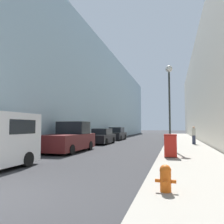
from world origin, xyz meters
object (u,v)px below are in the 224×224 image
at_px(lamppost, 169,91).
at_px(pedestrian_on_sidewalk, 194,135).
at_px(trash_bin, 171,145).
at_px(parked_sedan_far, 117,134).
at_px(fire_hydrant, 165,177).
at_px(parked_sedan_near, 102,137).
at_px(pickup_truck, 69,139).

relative_size(lamppost, pedestrian_on_sidewalk, 3.67).
height_order(trash_bin, parked_sedan_far, parked_sedan_far).
bearing_deg(trash_bin, parked_sedan_far, 113.95).
bearing_deg(pedestrian_on_sidewalk, parked_sedan_far, 143.03).
bearing_deg(parked_sedan_far, lamppost, -59.47).
bearing_deg(lamppost, pedestrian_on_sidewalk, 68.78).
xyz_separation_m(trash_bin, parked_sedan_far, (-7.03, 15.83, -0.01)).
xyz_separation_m(fire_hydrant, lamppost, (-0.06, 10.31, 3.75)).
height_order(fire_hydrant, parked_sedan_near, parked_sedan_near).
distance_m(lamppost, parked_sedan_near, 9.10).
relative_size(pickup_truck, parked_sedan_near, 1.20).
distance_m(trash_bin, parked_sedan_near, 11.36).
height_order(pickup_truck, parked_sedan_far, pickup_truck).
distance_m(fire_hydrant, lamppost, 10.97).
distance_m(trash_bin, pickup_truck, 7.21).
bearing_deg(lamppost, trash_bin, -88.79).
distance_m(lamppost, parked_sedan_far, 14.11).
distance_m(trash_bin, lamppost, 5.35).
distance_m(trash_bin, pedestrian_on_sidewalk, 9.32).
xyz_separation_m(trash_bin, parked_sedan_near, (-6.78, 9.11, -0.05)).
height_order(fire_hydrant, parked_sedan_far, parked_sedan_far).
height_order(fire_hydrant, trash_bin, trash_bin).
height_order(pickup_truck, pedestrian_on_sidewalk, pickup_truck).
bearing_deg(parked_sedan_near, lamppost, -37.01).
distance_m(parked_sedan_near, parked_sedan_far, 6.73).
height_order(trash_bin, pedestrian_on_sidewalk, pedestrian_on_sidewalk).
bearing_deg(lamppost, fire_hydrant, -89.67).
distance_m(fire_hydrant, pickup_truck, 10.82).
xyz_separation_m(parked_sedan_far, pedestrian_on_sidewalk, (8.91, -6.71, 0.22)).
height_order(lamppost, parked_sedan_near, lamppost).
distance_m(fire_hydrant, pedestrian_on_sidewalk, 15.50).
relative_size(fire_hydrant, pedestrian_on_sidewalk, 0.40).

